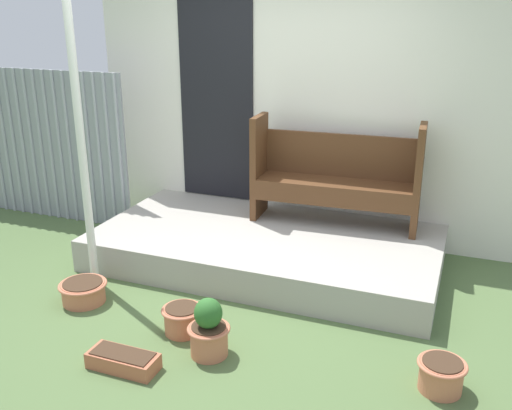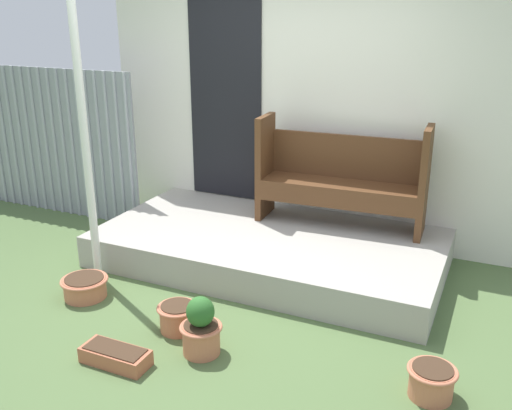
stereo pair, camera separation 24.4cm
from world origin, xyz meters
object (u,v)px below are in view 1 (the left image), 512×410
(support_post, at_px, (81,143))
(flower_pot_far_right, at_px, (441,374))
(flower_pot_left, at_px, (83,291))
(flower_pot_right, at_px, (209,331))
(planter_box_rect, at_px, (123,361))
(bench, at_px, (336,173))
(flower_pot_middle, at_px, (183,318))

(support_post, height_order, flower_pot_far_right, support_post)
(flower_pot_left, relative_size, flower_pot_far_right, 1.26)
(flower_pot_right, distance_m, planter_box_rect, 0.58)
(flower_pot_right, relative_size, flower_pot_far_right, 1.39)
(planter_box_rect, bearing_deg, flower_pot_far_right, 14.87)
(support_post, relative_size, flower_pot_left, 6.39)
(bench, height_order, flower_pot_middle, bench)
(flower_pot_left, bearing_deg, flower_pot_far_right, -2.65)
(support_post, xyz_separation_m, flower_pot_right, (1.37, -0.61, -1.03))
(flower_pot_middle, distance_m, flower_pot_right, 0.36)
(flower_pot_middle, xyz_separation_m, flower_pot_far_right, (1.78, -0.01, 0.00))
(flower_pot_left, relative_size, planter_box_rect, 0.81)
(bench, relative_size, planter_box_rect, 3.33)
(bench, relative_size, flower_pot_middle, 5.16)
(support_post, height_order, flower_pot_middle, support_post)
(support_post, bearing_deg, planter_box_rect, -46.10)
(bench, relative_size, flower_pot_right, 3.70)
(bench, relative_size, flower_pot_far_right, 5.14)
(flower_pot_right, bearing_deg, planter_box_rect, -142.80)
(flower_pot_far_right, bearing_deg, planter_box_rect, -165.13)
(bench, height_order, flower_pot_far_right, bench)
(flower_pot_left, distance_m, flower_pot_far_right, 2.74)
(support_post, relative_size, flower_pot_right, 5.77)
(bench, bearing_deg, planter_box_rect, -111.96)
(bench, distance_m, flower_pot_left, 2.45)
(flower_pot_middle, bearing_deg, bench, 70.50)
(flower_pot_middle, bearing_deg, flower_pot_left, 173.18)
(flower_pot_left, xyz_separation_m, flower_pot_far_right, (2.73, -0.13, 0.02))
(support_post, height_order, flower_pot_right, support_post)
(support_post, xyz_separation_m, bench, (1.72, 1.41, -0.44))
(support_post, xyz_separation_m, planter_box_rect, (0.92, -0.95, -1.16))
(flower_pot_left, bearing_deg, bench, 47.12)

